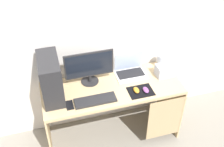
{
  "coord_description": "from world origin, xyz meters",
  "views": [
    {
      "loc": [
        -0.62,
        -2.12,
        2.63
      ],
      "look_at": [
        0.0,
        0.0,
        0.92
      ],
      "focal_mm": 43.86,
      "sensor_mm": 36.0,
      "label": 1
    }
  ],
  "objects_px": {
    "projector": "(165,70)",
    "mouse_left": "(136,90)",
    "monitor": "(89,67)",
    "mouse_right": "(146,90)",
    "speaker": "(161,61)",
    "pc_tower": "(51,78)",
    "laptop": "(130,70)",
    "cell_phone": "(70,105)",
    "keyboard": "(95,100)"
  },
  "relations": [
    {
      "from": "laptop",
      "to": "mouse_left",
      "type": "xyz_separation_m",
      "value": [
        -0.04,
        -0.32,
        -0.03
      ]
    },
    {
      "from": "monitor",
      "to": "mouse_right",
      "type": "relative_size",
      "value": 5.39
    },
    {
      "from": "keyboard",
      "to": "mouse_left",
      "type": "xyz_separation_m",
      "value": [
        0.44,
        0.02,
        0.01
      ]
    },
    {
      "from": "monitor",
      "to": "mouse_left",
      "type": "relative_size",
      "value": 5.39
    },
    {
      "from": "projector",
      "to": "mouse_left",
      "type": "distance_m",
      "value": 0.44
    },
    {
      "from": "pc_tower",
      "to": "projector",
      "type": "relative_size",
      "value": 2.24
    },
    {
      "from": "speaker",
      "to": "pc_tower",
      "type": "bearing_deg",
      "value": -172.88
    },
    {
      "from": "pc_tower",
      "to": "cell_phone",
      "type": "xyz_separation_m",
      "value": [
        0.14,
        -0.19,
        -0.22
      ]
    },
    {
      "from": "speaker",
      "to": "mouse_right",
      "type": "bearing_deg",
      "value": -132.1
    },
    {
      "from": "monitor",
      "to": "keyboard",
      "type": "height_order",
      "value": "monitor"
    },
    {
      "from": "pc_tower",
      "to": "monitor",
      "type": "bearing_deg",
      "value": 14.9
    },
    {
      "from": "projector",
      "to": "cell_phone",
      "type": "relative_size",
      "value": 1.54
    },
    {
      "from": "monitor",
      "to": "keyboard",
      "type": "relative_size",
      "value": 1.23
    },
    {
      "from": "cell_phone",
      "to": "projector",
      "type": "bearing_deg",
      "value": 9.61
    },
    {
      "from": "laptop",
      "to": "keyboard",
      "type": "bearing_deg",
      "value": -145.03
    },
    {
      "from": "laptop",
      "to": "mouse_left",
      "type": "bearing_deg",
      "value": -96.96
    },
    {
      "from": "laptop",
      "to": "cell_phone",
      "type": "bearing_deg",
      "value": -156.2
    },
    {
      "from": "pc_tower",
      "to": "speaker",
      "type": "height_order",
      "value": "pc_tower"
    },
    {
      "from": "projector",
      "to": "cell_phone",
      "type": "bearing_deg",
      "value": -170.39
    },
    {
      "from": "mouse_left",
      "to": "mouse_right",
      "type": "height_order",
      "value": "same"
    },
    {
      "from": "keyboard",
      "to": "mouse_right",
      "type": "bearing_deg",
      "value": -0.53
    },
    {
      "from": "laptop",
      "to": "mouse_left",
      "type": "relative_size",
      "value": 3.55
    },
    {
      "from": "pc_tower",
      "to": "laptop",
      "type": "bearing_deg",
      "value": 8.84
    },
    {
      "from": "speaker",
      "to": "mouse_left",
      "type": "relative_size",
      "value": 1.7
    },
    {
      "from": "monitor",
      "to": "speaker",
      "type": "distance_m",
      "value": 0.86
    },
    {
      "from": "projector",
      "to": "monitor",
      "type": "bearing_deg",
      "value": 172.32
    },
    {
      "from": "cell_phone",
      "to": "mouse_right",
      "type": "bearing_deg",
      "value": -1.11
    },
    {
      "from": "projector",
      "to": "cell_phone",
      "type": "distance_m",
      "value": 1.12
    },
    {
      "from": "laptop",
      "to": "monitor",
      "type": "bearing_deg",
      "value": -176.65
    },
    {
      "from": "laptop",
      "to": "keyboard",
      "type": "relative_size",
      "value": 0.81
    },
    {
      "from": "pc_tower",
      "to": "keyboard",
      "type": "relative_size",
      "value": 1.07
    },
    {
      "from": "projector",
      "to": "mouse_left",
      "type": "bearing_deg",
      "value": -156.27
    },
    {
      "from": "laptop",
      "to": "mouse_left",
      "type": "distance_m",
      "value": 0.32
    },
    {
      "from": "pc_tower",
      "to": "cell_phone",
      "type": "distance_m",
      "value": 0.32
    },
    {
      "from": "laptop",
      "to": "speaker",
      "type": "height_order",
      "value": "laptop"
    },
    {
      "from": "monitor",
      "to": "projector",
      "type": "height_order",
      "value": "monitor"
    },
    {
      "from": "projector",
      "to": "pc_tower",
      "type": "bearing_deg",
      "value": 179.85
    },
    {
      "from": "speaker",
      "to": "projector",
      "type": "relative_size",
      "value": 0.81
    },
    {
      "from": "pc_tower",
      "to": "laptop",
      "type": "height_order",
      "value": "pc_tower"
    },
    {
      "from": "projector",
      "to": "mouse_left",
      "type": "xyz_separation_m",
      "value": [
        -0.4,
        -0.18,
        -0.04
      ]
    },
    {
      "from": "mouse_right",
      "to": "projector",
      "type": "bearing_deg",
      "value": 33.31
    },
    {
      "from": "speaker",
      "to": "keyboard",
      "type": "height_order",
      "value": "speaker"
    },
    {
      "from": "projector",
      "to": "mouse_right",
      "type": "relative_size",
      "value": 2.08
    },
    {
      "from": "mouse_right",
      "to": "cell_phone",
      "type": "height_order",
      "value": "mouse_right"
    },
    {
      "from": "monitor",
      "to": "speaker",
      "type": "xyz_separation_m",
      "value": [
        0.85,
        0.05,
        -0.12
      ]
    },
    {
      "from": "cell_phone",
      "to": "mouse_left",
      "type": "bearing_deg",
      "value": 0.79
    },
    {
      "from": "pc_tower",
      "to": "cell_phone",
      "type": "bearing_deg",
      "value": -54.47
    },
    {
      "from": "mouse_left",
      "to": "mouse_right",
      "type": "xyz_separation_m",
      "value": [
        0.09,
        -0.03,
        0.0
      ]
    },
    {
      "from": "pc_tower",
      "to": "projector",
      "type": "xyz_separation_m",
      "value": [
        1.24,
        -0.0,
        -0.16
      ]
    },
    {
      "from": "keyboard",
      "to": "mouse_left",
      "type": "height_order",
      "value": "mouse_left"
    }
  ]
}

